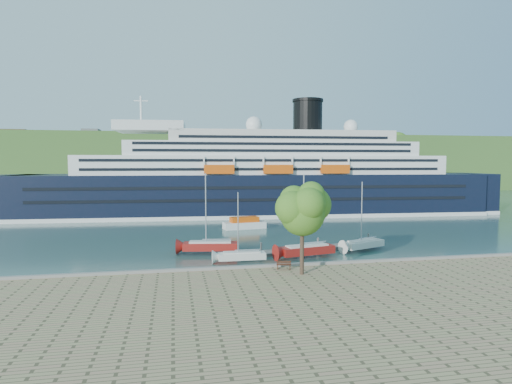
% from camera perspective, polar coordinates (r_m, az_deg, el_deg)
% --- Properties ---
extents(ground, '(400.00, 400.00, 0.00)m').
position_cam_1_polar(ground, '(48.54, 3.87, -10.94)').
color(ground, '#2F534E').
rests_on(ground, ground).
extents(far_hillside, '(400.00, 50.00, 24.00)m').
position_cam_1_polar(far_hillside, '(190.71, -7.37, 3.82)').
color(far_hillside, '#375D25').
rests_on(far_hillside, ground).
extents(quay_coping, '(220.00, 0.50, 0.30)m').
position_cam_1_polar(quay_coping, '(48.07, 3.94, -9.67)').
color(quay_coping, slate).
rests_on(quay_coping, promenade).
extents(cruise_ship, '(123.50, 25.30, 27.54)m').
position_cam_1_polar(cruise_ship, '(101.23, -0.27, 4.72)').
color(cruise_ship, black).
rests_on(cruise_ship, ground).
extents(park_bench, '(1.72, 1.04, 1.03)m').
position_cam_1_polar(park_bench, '(46.76, 3.72, -9.60)').
color(park_bench, '#3F1E12').
rests_on(park_bench, promenade).
extents(promenade_tree, '(6.22, 6.22, 10.30)m').
position_cam_1_polar(promenade_tree, '(43.98, 6.18, -4.33)').
color(promenade_tree, '#35681B').
rests_on(promenade_tree, promenade).
extents(floating_pontoon, '(20.02, 6.82, 0.44)m').
position_cam_1_polar(floating_pontoon, '(60.87, 6.47, -7.67)').
color(floating_pontoon, '#67625B').
rests_on(floating_pontoon, ground).
extents(sailboat_white_near, '(6.54, 1.91, 8.42)m').
position_cam_1_polar(sailboat_white_near, '(53.06, -1.92, -5.00)').
color(sailboat_white_near, silver).
rests_on(sailboat_white_near, ground).
extents(sailboat_red, '(8.38, 3.86, 10.46)m').
position_cam_1_polar(sailboat_red, '(55.89, 6.86, -3.51)').
color(sailboat_red, maroon).
rests_on(sailboat_red, ground).
extents(sailboat_white_far, '(7.44, 4.60, 9.32)m').
position_cam_1_polar(sailboat_white_far, '(62.08, 14.21, -3.38)').
color(sailboat_white_far, silver).
rests_on(sailboat_white_far, ground).
extents(tender_launch, '(8.32, 3.90, 2.21)m').
position_cam_1_polar(tender_launch, '(80.77, -1.56, -4.11)').
color(tender_launch, '#DC500C').
rests_on(tender_launch, ground).
extents(sailboat_extra, '(8.36, 3.41, 10.49)m').
position_cam_1_polar(sailboat_extra, '(58.30, -6.15, -3.17)').
color(sailboat_extra, maroon).
rests_on(sailboat_extra, ground).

